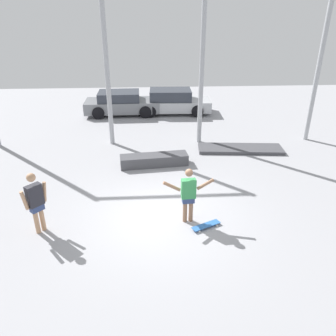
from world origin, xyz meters
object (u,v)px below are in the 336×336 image
Objects in this scene: skateboarder at (188,193)px; bystander at (36,200)px; skateboard at (206,225)px; grind_box at (154,160)px; manual_pad at (240,149)px; parked_car_grey at (122,103)px; parked_car_silver at (172,102)px.

bystander is at bearing 179.31° from skateboarder.
skateboard is 0.33× the size of grind_box.
parked_car_grey is at bearing 132.50° from manual_pad.
parked_car_grey is at bearing 78.90° from skateboard.
parked_car_grey is (-1.68, 7.09, 0.42)m from grind_box.
skateboard is 0.20× the size of parked_car_grey.
grind_box is at bearing -175.87° from bystander.
manual_pad is (2.81, 5.03, -0.82)m from skateboarder.
parked_car_silver is at bearing 84.03° from skateboarder.
parked_car_silver reaches higher than grind_box.
skateboarder is at bearing -77.32° from grind_box.
skateboarder reaches higher than manual_pad.
parked_car_silver is at bearing -159.28° from bystander.
parked_car_silver reaches higher than skateboard.
skateboard is 0.24× the size of manual_pad.
grind_box is at bearing -97.47° from parked_car_silver.
parked_car_grey is 11.19m from bystander.
parked_car_grey is 2.90m from parked_car_silver.
skateboard is 11.60m from parked_car_grey.
manual_pad is 8.61m from bystander.
parked_car_silver is (-0.10, 11.26, 0.58)m from skateboard.
manual_pad is 7.93m from parked_car_grey.
parked_car_silver is at bearing 112.56° from manual_pad.
parked_car_silver is (-2.45, 5.90, 0.58)m from manual_pad.
skateboarder reaches higher than parked_car_silver.
parked_car_grey reaches higher than skateboard.
grind_box is at bearing -161.05° from manual_pad.
skateboarder is 3.95m from bystander.
skateboarder is at bearing 118.26° from skateboard.
manual_pad is 0.82× the size of parked_car_silver.
skateboard is 11.28m from parked_car_silver.
bystander is at bearing 152.62° from skateboard.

